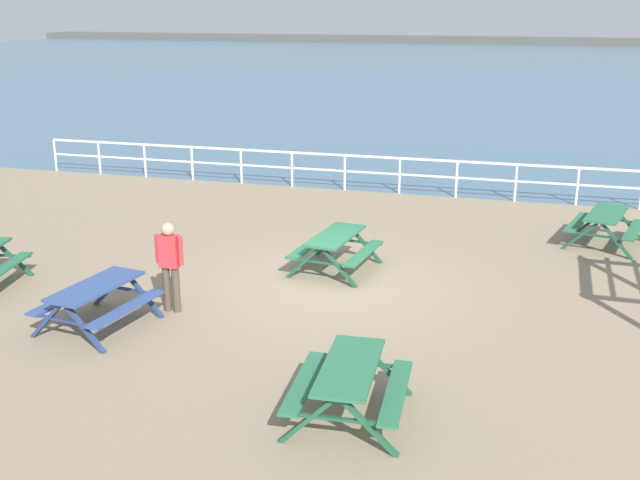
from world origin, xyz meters
TOP-DOWN VIEW (x-y plane):
  - ground_plane at (0.00, 0.00)m, footprint 30.00×24.00m
  - sea_band at (0.00, 52.75)m, footprint 142.00×90.00m
  - distant_shoreline at (0.00, 95.75)m, footprint 142.00×6.00m
  - seaward_railing at (0.00, 7.75)m, footprint 23.07×0.07m
  - picnic_table_near_right at (1.53, -4.80)m, footprint 1.63×1.88m
  - picnic_table_mid_centre at (5.40, 4.18)m, footprint 1.90×2.12m
  - picnic_table_far_left at (-3.31, -3.08)m, footprint 1.77×2.01m
  - picnic_table_far_right at (-0.12, 0.82)m, footprint 1.73×1.97m
  - visitor at (-2.41, -2.09)m, footprint 0.53×0.23m

SIDE VIEW (x-z plane):
  - ground_plane at x=0.00m, z-range -0.20..0.00m
  - sea_band at x=0.00m, z-range 0.00..0.00m
  - distant_shoreline at x=0.00m, z-range -0.90..0.90m
  - picnic_table_near_right at x=1.53m, z-range 0.19..0.98m
  - picnic_table_mid_centre at x=5.40m, z-range 0.19..0.98m
  - picnic_table_far_left at x=-3.31m, z-range 0.19..0.98m
  - picnic_table_far_right at x=-0.12m, z-range 0.19..0.98m
  - seaward_railing at x=0.00m, z-range 0.20..1.28m
  - visitor at x=-2.41m, z-range 0.12..1.78m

